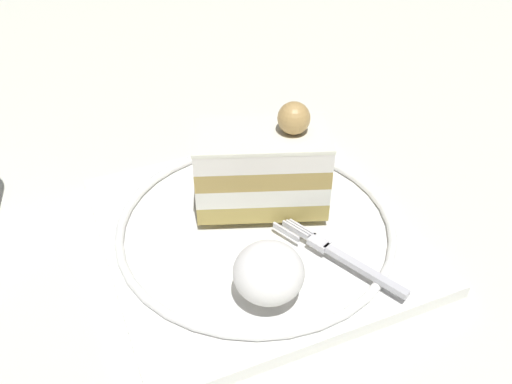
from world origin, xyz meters
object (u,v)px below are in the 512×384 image
at_px(dessert_plate, 256,230).
at_px(fork, 338,254).
at_px(whipped_cream_dollop, 269,273).
at_px(cake_slice, 263,167).

height_order(dessert_plate, fork, fork).
xyz_separation_m(whipped_cream_dollop, fork, (0.06, 0.02, -0.02)).
bearing_deg(cake_slice, whipped_cream_dollop, -104.16).
relative_size(cake_slice, fork, 1.16).
bearing_deg(whipped_cream_dollop, fork, 17.82).
bearing_deg(dessert_plate, fork, -49.02).
height_order(cake_slice, whipped_cream_dollop, cake_slice).
distance_m(dessert_plate, whipped_cream_dollop, 0.08).
distance_m(cake_slice, whipped_cream_dollop, 0.10).
xyz_separation_m(dessert_plate, cake_slice, (0.01, 0.02, 0.04)).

